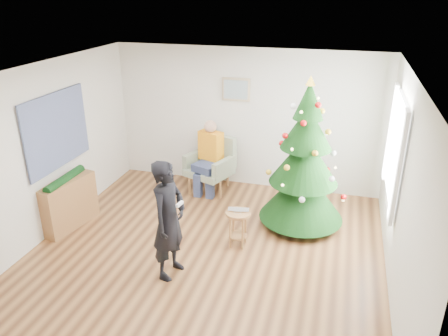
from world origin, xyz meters
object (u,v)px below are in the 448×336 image
(armchair, at_px, (211,171))
(console, at_px, (69,204))
(stool, at_px, (238,228))
(christmas_tree, at_px, (304,162))
(standing_man, at_px, (169,220))

(armchair, xyz_separation_m, console, (-1.77, -1.93, 0.02))
(stool, relative_size, armchair, 0.55)
(stool, bearing_deg, console, -176.32)
(christmas_tree, bearing_deg, stool, -132.61)
(stool, xyz_separation_m, armchair, (-0.96, 1.75, 0.09))
(standing_man, bearing_deg, christmas_tree, -30.45)
(armchair, bearing_deg, standing_man, -63.35)
(stool, distance_m, standing_man, 1.26)
(christmas_tree, xyz_separation_m, standing_man, (-1.52, -1.80, -0.27))
(standing_man, xyz_separation_m, console, (-2.03, 0.73, -0.41))
(console, bearing_deg, standing_man, -9.50)
(stool, bearing_deg, christmas_tree, 47.39)
(christmas_tree, distance_m, armchair, 2.10)
(christmas_tree, height_order, console, christmas_tree)
(christmas_tree, height_order, standing_man, christmas_tree)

